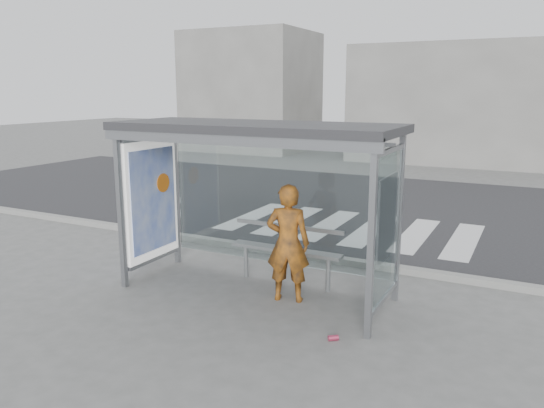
{
  "coord_description": "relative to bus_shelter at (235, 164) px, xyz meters",
  "views": [
    {
      "loc": [
        3.73,
        -6.8,
        3.08
      ],
      "look_at": [
        0.19,
        0.2,
        1.39
      ],
      "focal_mm": 35.0,
      "sensor_mm": 36.0,
      "label": 1
    }
  ],
  "objects": [
    {
      "name": "building_left",
      "position": [
        -9.63,
        17.94,
        1.02
      ],
      "size": [
        6.0,
        5.0,
        6.0
      ],
      "primitive_type": "cube",
      "color": "slate",
      "rests_on": "ground"
    },
    {
      "name": "road",
      "position": [
        0.37,
        6.94,
        -1.98
      ],
      "size": [
        30.0,
        10.0,
        0.01
      ],
      "primitive_type": "cube",
      "color": "#262628",
      "rests_on": "ground"
    },
    {
      "name": "building_center",
      "position": [
        0.37,
        17.94,
        0.52
      ],
      "size": [
        8.0,
        5.0,
        5.0
      ],
      "primitive_type": "cube",
      "color": "slate",
      "rests_on": "ground"
    },
    {
      "name": "person",
      "position": [
        0.93,
        -0.08,
        -1.1
      ],
      "size": [
        0.73,
        0.57,
        1.77
      ],
      "primitive_type": "imported",
      "rotation": [
        0.0,
        0.0,
        3.4
      ],
      "color": "orange",
      "rests_on": "ground"
    },
    {
      "name": "bus_shelter",
      "position": [
        0.0,
        0.0,
        0.0
      ],
      "size": [
        4.25,
        1.65,
        2.62
      ],
      "color": "gray",
      "rests_on": "ground"
    },
    {
      "name": "bench",
      "position": [
        0.62,
        0.52,
        -1.41
      ],
      "size": [
        1.88,
        0.23,
        0.97
      ],
      "color": "gray",
      "rests_on": "ground"
    },
    {
      "name": "soda_can",
      "position": [
        2.01,
        -1.03,
        -1.95
      ],
      "size": [
        0.15,
        0.14,
        0.07
      ],
      "primitive_type": "cylinder",
      "rotation": [
        0.0,
        1.57,
        0.64
      ],
      "color": "#F04670",
      "rests_on": "ground"
    },
    {
      "name": "ground",
      "position": [
        0.37,
        -0.06,
        -1.98
      ],
      "size": [
        80.0,
        80.0,
        0.0
      ],
      "primitive_type": "plane",
      "color": "#5E5E5C",
      "rests_on": "ground"
    },
    {
      "name": "crosswalk",
      "position": [
        0.37,
        4.44,
        -1.98
      ],
      "size": [
        5.55,
        3.0,
        0.0
      ],
      "color": "silver",
      "rests_on": "ground"
    },
    {
      "name": "curb",
      "position": [
        0.37,
        1.89,
        -1.92
      ],
      "size": [
        30.0,
        0.18,
        0.12
      ],
      "primitive_type": "cube",
      "color": "gray",
      "rests_on": "ground"
    }
  ]
}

